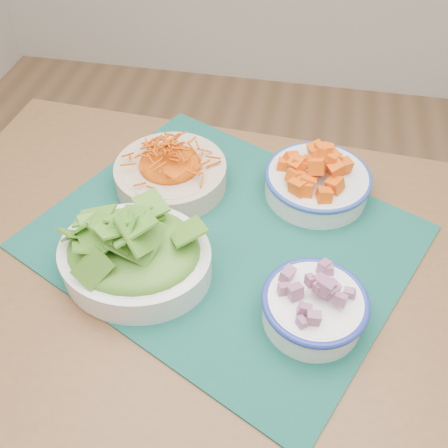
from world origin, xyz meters
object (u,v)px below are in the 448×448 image
Objects in this scene: placemat at (224,237)px; onion_bowl at (315,304)px; table at (219,300)px; lettuce_bowl at (133,248)px; squash_bowl at (318,176)px; carrot_bowl at (170,170)px.

placemat is 0.22m from onion_bowl.
table is at bearing -62.87° from placemat.
lettuce_bowl is 0.29m from onion_bowl.
placemat is at bearing 95.69° from table.
squash_bowl is 0.28m from onion_bowl.
carrot_bowl is at bearing 162.89° from placemat.
placemat is 2.31× the size of lettuce_bowl.
carrot_bowl reaches higher than placemat.
table is 1.92× the size of placemat.
carrot_bowl is (-0.12, 0.11, 0.04)m from placemat.
carrot_bowl and onion_bowl have the same top height.
carrot_bowl is 1.05× the size of lettuce_bowl.
squash_bowl is at bearing 92.65° from onion_bowl.
onion_bowl is (0.16, -0.14, 0.04)m from placemat.
squash_bowl reaches higher than carrot_bowl.
squash_bowl is at bearing 56.68° from table.
onion_bowl is (0.01, -0.28, -0.00)m from squash_bowl.
squash_bowl is (0.27, 0.03, 0.01)m from carrot_bowl.
placemat is at bearing -136.85° from squash_bowl.
placemat is 0.21m from squash_bowl.
lettuce_bowl is 1.62× the size of onion_bowl.
carrot_bowl is at bearing -174.30° from squash_bowl.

